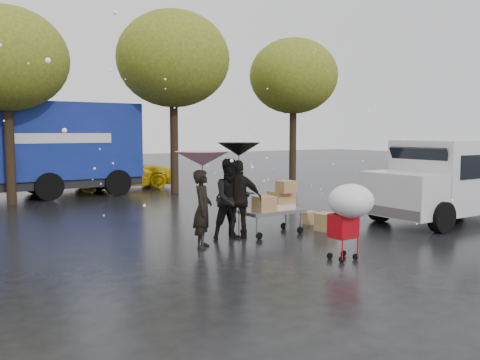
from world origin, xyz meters
TOP-DOWN VIEW (x-y plane):
  - ground at (0.00, 0.00)m, footprint 90.00×90.00m
  - person_pink at (-1.21, 0.95)m, footprint 0.68×0.71m
  - person_middle at (-0.27, 1.32)m, footprint 0.96×0.78m
  - person_black at (-0.06, 1.34)m, footprint 1.11×0.95m
  - umbrella_pink at (-1.21, 0.95)m, footprint 1.13×1.13m
  - umbrella_black at (-0.06, 1.34)m, footprint 0.99×0.99m
  - vendor_cart at (0.94, 1.30)m, footprint 1.52×0.80m
  - shopping_cart at (0.54, -1.54)m, footprint 0.84×0.84m
  - white_van at (6.18, 0.15)m, footprint 4.91×2.18m
  - blue_truck at (-2.55, 11.50)m, footprint 8.30×2.60m
  - box_ground_near at (2.24, 0.94)m, footprint 0.58×0.51m
  - box_ground_far at (2.50, 1.86)m, footprint 0.43×0.34m
  - yellow_taxi at (1.05, 12.67)m, footprint 5.08×2.62m
  - tree_row at (-0.47, 10.00)m, footprint 21.60×4.40m

SIDE VIEW (x-z plane):
  - ground at x=0.00m, z-range 0.00..0.00m
  - box_ground_far at x=2.50m, z-range 0.00..0.32m
  - box_ground_near at x=2.24m, z-range 0.00..0.43m
  - vendor_cart at x=0.94m, z-range 0.09..1.36m
  - person_pink at x=-1.21m, z-range 0.00..1.64m
  - yellow_taxi at x=1.05m, z-range 0.00..1.65m
  - person_black at x=-0.06m, z-range 0.00..1.79m
  - person_middle at x=-0.27m, z-range 0.00..1.83m
  - shopping_cart at x=0.54m, z-range 0.33..1.80m
  - white_van at x=6.18m, z-range 0.06..2.26m
  - blue_truck at x=-2.55m, z-range 0.01..3.51m
  - umbrella_pink at x=-1.21m, z-range 0.86..2.88m
  - umbrella_black at x=-0.06m, z-range 0.94..3.12m
  - tree_row at x=-0.47m, z-range 1.46..8.58m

